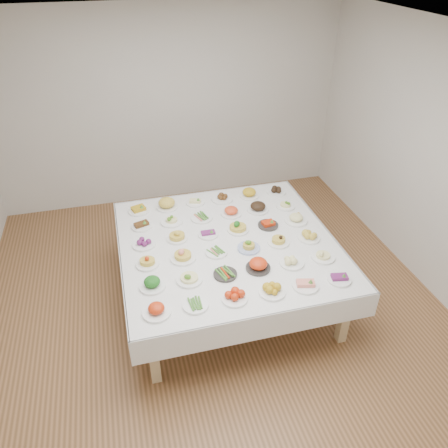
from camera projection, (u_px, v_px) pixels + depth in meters
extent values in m
plane|color=#92633D|center=(211.00, 299.00, 4.96)|extent=(5.00, 5.00, 0.00)
cube|color=white|center=(205.00, 36.00, 3.42)|extent=(5.00, 5.00, 0.02)
cube|color=beige|center=(169.00, 109.00, 6.21)|extent=(5.00, 0.02, 2.80)
cube|color=beige|center=(323.00, 429.00, 2.17)|extent=(5.00, 0.02, 2.80)
cube|color=beige|center=(433.00, 163.00, 4.72)|extent=(0.02, 5.00, 2.80)
cube|color=white|center=(228.00, 244.00, 4.63)|extent=(2.24, 2.24, 0.06)
cube|color=white|center=(205.00, 201.00, 5.59)|extent=(2.26, 0.02, 0.28)
cube|color=white|center=(261.00, 328.00, 3.79)|extent=(2.26, 0.02, 0.28)
cube|color=white|center=(323.00, 237.00, 4.93)|extent=(0.02, 2.26, 0.28)
cube|color=white|center=(122.00, 269.00, 4.45)|extent=(0.01, 2.26, 0.28)
cube|color=#D3B887|center=(153.00, 354.00, 3.88)|extent=(0.09, 0.09, 0.69)
cube|color=#D3B887|center=(345.00, 315.00, 4.28)|extent=(0.09, 0.09, 0.69)
cube|color=#D3B887|center=(134.00, 237.00, 5.39)|extent=(0.09, 0.09, 0.69)
cube|color=#D3B887|center=(277.00, 216.00, 5.79)|extent=(0.09, 0.09, 0.69)
cylinder|color=white|center=(157.00, 313.00, 3.73)|extent=(0.25, 0.25, 0.02)
cylinder|color=white|center=(196.00, 305.00, 3.81)|extent=(0.23, 0.23, 0.02)
cylinder|color=white|center=(235.00, 299.00, 3.87)|extent=(0.23, 0.23, 0.02)
cylinder|color=white|center=(272.00, 292.00, 3.95)|extent=(0.24, 0.24, 0.02)
cylinder|color=white|center=(305.00, 286.00, 4.02)|extent=(0.24, 0.24, 0.02)
cylinder|color=white|center=(339.00, 280.00, 4.09)|extent=(0.22, 0.22, 0.02)
cylinder|color=white|center=(153.00, 286.00, 4.01)|extent=(0.24, 0.24, 0.02)
cylinder|color=white|center=(189.00, 280.00, 4.09)|extent=(0.24, 0.24, 0.02)
cylinder|color=#2C2927|center=(225.00, 275.00, 4.15)|extent=(0.22, 0.22, 0.02)
cylinder|color=#2C2927|center=(258.00, 268.00, 4.23)|extent=(0.24, 0.24, 0.02)
cylinder|color=white|center=(292.00, 263.00, 4.29)|extent=(0.23, 0.23, 0.02)
cylinder|color=white|center=(323.00, 257.00, 4.37)|extent=(0.24, 0.24, 0.02)
cylinder|color=white|center=(148.00, 264.00, 4.28)|extent=(0.23, 0.23, 0.02)
cylinder|color=white|center=(183.00, 258.00, 4.36)|extent=(0.25, 0.25, 0.02)
cylinder|color=white|center=(216.00, 253.00, 4.44)|extent=(0.22, 0.22, 0.02)
cylinder|color=#4C66B2|center=(249.00, 248.00, 4.50)|extent=(0.23, 0.23, 0.02)
cylinder|color=white|center=(278.00, 243.00, 4.59)|extent=(0.23, 0.23, 0.02)
cylinder|color=white|center=(309.00, 238.00, 4.65)|extent=(0.23, 0.23, 0.02)
cylinder|color=white|center=(144.00, 245.00, 4.55)|extent=(0.24, 0.24, 0.02)
cylinder|color=white|center=(177.00, 239.00, 4.64)|extent=(0.22, 0.22, 0.02)
cylinder|color=white|center=(208.00, 235.00, 4.71)|extent=(0.21, 0.21, 0.02)
cylinder|color=white|center=(238.00, 230.00, 4.78)|extent=(0.23, 0.23, 0.02)
cylinder|color=#2C2927|center=(268.00, 225.00, 4.86)|extent=(0.22, 0.22, 0.02)
cylinder|color=white|center=(296.00, 221.00, 4.94)|extent=(0.25, 0.25, 0.02)
cylinder|color=white|center=(142.00, 227.00, 4.84)|extent=(0.22, 0.22, 0.02)
cylinder|color=white|center=(172.00, 222.00, 4.92)|extent=(0.25, 0.25, 0.02)
cylinder|color=white|center=(202.00, 218.00, 4.98)|extent=(0.25, 0.25, 0.02)
cylinder|color=white|center=(231.00, 214.00, 5.06)|extent=(0.23, 0.23, 0.02)
cylinder|color=white|center=(258.00, 210.00, 5.13)|extent=(0.25, 0.25, 0.02)
cylinder|color=white|center=(285.00, 207.00, 5.20)|extent=(0.22, 0.22, 0.02)
cylinder|color=white|center=(139.00, 211.00, 5.11)|extent=(0.24, 0.24, 0.02)
cylinder|color=white|center=(167.00, 207.00, 5.18)|extent=(0.25, 0.25, 0.02)
cylinder|color=white|center=(195.00, 203.00, 5.27)|extent=(0.21, 0.21, 0.02)
cylinder|color=white|center=(222.00, 200.00, 5.33)|extent=(0.25, 0.25, 0.02)
cylinder|color=white|center=(249.00, 196.00, 5.41)|extent=(0.24, 0.24, 0.02)
cylinder|color=white|center=(276.00, 192.00, 5.48)|extent=(0.23, 0.23, 0.02)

